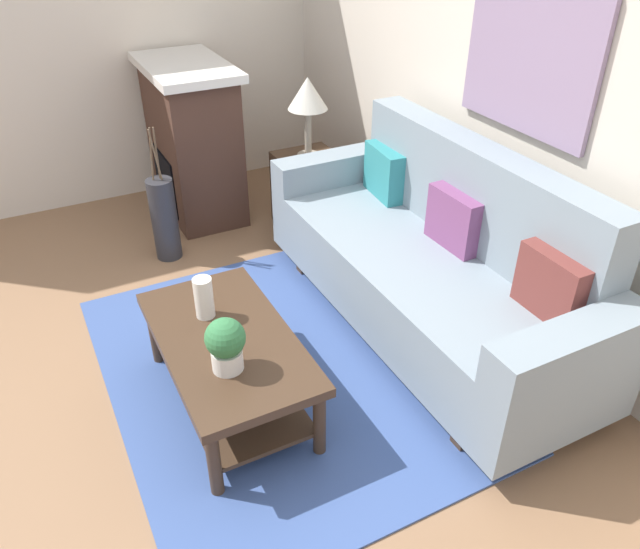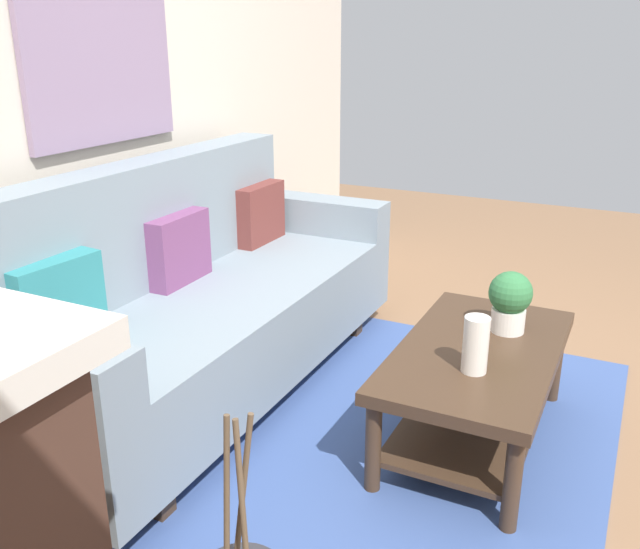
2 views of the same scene
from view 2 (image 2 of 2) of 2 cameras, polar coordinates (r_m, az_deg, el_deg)
ground_plane at (r=2.88m, az=15.39°, el=-15.28°), size 9.23×9.23×0.00m
wall_back at (r=3.32m, az=-18.76°, el=14.01°), size 5.23×0.10×2.70m
area_rug at (r=2.98m, az=5.71°, el=-13.20°), size 2.26×1.77×0.01m
couch at (r=3.20m, az=-9.76°, el=-2.41°), size 2.31×0.84×1.08m
throw_pillow_teal at (r=2.69m, az=-21.23°, el=-2.10°), size 0.37×0.15×0.32m
throw_pillow_plum at (r=3.19m, az=-11.85°, el=2.13°), size 0.36×0.13×0.32m
throw_pillow_maroon at (r=3.77m, az=-5.14°, el=5.12°), size 0.36×0.13×0.32m
coffee_table at (r=2.85m, az=13.00°, el=-8.10°), size 1.10×0.60×0.43m
tabletop_vase at (r=2.56m, az=12.92°, el=-5.76°), size 0.09×0.09×0.22m
potted_plant_tabletop at (r=2.93m, az=15.64°, el=-2.05°), size 0.18×0.18×0.26m
floor_vase_branch_a at (r=1.40m, az=-6.49°, el=-17.74°), size 0.03×0.05×0.36m
floor_vase_branch_b at (r=1.39m, az=-7.83°, el=-18.18°), size 0.04×0.01×0.36m
floor_vase_branch_c at (r=1.37m, az=-6.54°, el=-18.61°), size 0.03×0.03×0.36m
framed_painting at (r=3.28m, az=-17.83°, el=16.74°), size 0.89×0.03×0.72m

